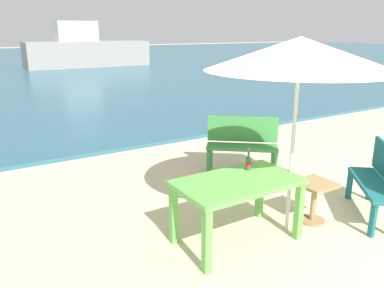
{
  "coord_description": "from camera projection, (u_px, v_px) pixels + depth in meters",
  "views": [
    {
      "loc": [
        -3.71,
        -2.08,
        2.36
      ],
      "look_at": [
        -0.58,
        3.0,
        0.6
      ],
      "focal_mm": 36.1,
      "sensor_mm": 36.0,
      "label": 1
    }
  ],
  "objects": [
    {
      "name": "beer_bottle_amber",
      "position": [
        248.0,
        162.0,
        4.58
      ],
      "size": [
        0.07,
        0.07,
        0.26
      ],
      "color": "#2D662D",
      "rests_on": "picnic_table_green"
    },
    {
      "name": "ground_plane",
      "position": [
        380.0,
        254.0,
        4.23
      ],
      "size": [
        120.0,
        120.0,
        0.0
      ],
      "primitive_type": "plane",
      "color": "beige"
    },
    {
      "name": "boat_tanker",
      "position": [
        86.0,
        50.0,
        24.92
      ],
      "size": [
        7.77,
        2.12,
        2.83
      ],
      "color": "gray",
      "rests_on": "sea_water"
    },
    {
      "name": "sea_water",
      "position": [
        9.0,
        63.0,
        28.72
      ],
      "size": [
        120.0,
        50.0,
        0.08
      ],
      "primitive_type": "cube",
      "color": "#2D6075",
      "rests_on": "ground_plane"
    },
    {
      "name": "bench_green_left",
      "position": [
        242.0,
        141.0,
        6.6
      ],
      "size": [
        1.16,
        1.03,
        0.95
      ],
      "color": "#3D8C42",
      "rests_on": "ground_plane"
    },
    {
      "name": "bench_teal_center",
      "position": [
        380.0,
        178.0,
        4.94
      ],
      "size": [
        1.04,
        1.15,
        0.95
      ],
      "color": "#196066",
      "rests_on": "ground_plane"
    },
    {
      "name": "picnic_table_green",
      "position": [
        238.0,
        189.0,
        4.33
      ],
      "size": [
        1.4,
        0.8,
        0.76
      ],
      "color": "#60B24C",
      "rests_on": "ground_plane"
    },
    {
      "name": "patio_umbrella",
      "position": [
        300.0,
        54.0,
        4.17
      ],
      "size": [
        2.1,
        2.1,
        2.3
      ],
      "color": "silver",
      "rests_on": "ground_plane"
    },
    {
      "name": "side_table_wood",
      "position": [
        314.0,
        196.0,
        4.86
      ],
      "size": [
        0.44,
        0.44,
        0.54
      ],
      "color": "#9E7A51",
      "rests_on": "ground_plane"
    }
  ]
}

